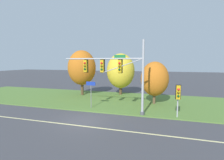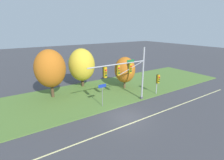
# 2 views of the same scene
# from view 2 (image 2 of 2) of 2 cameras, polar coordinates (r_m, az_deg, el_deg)

# --- Properties ---
(ground_plane) EXTENTS (160.00, 160.00, 0.00)m
(ground_plane) POSITION_cam_2_polar(r_m,az_deg,el_deg) (19.79, 5.00, -12.07)
(ground_plane) COLOR #3D3D42
(lane_stripe) EXTENTS (36.00, 0.16, 0.01)m
(lane_stripe) POSITION_cam_2_polar(r_m,az_deg,el_deg) (19.00, 7.31, -13.48)
(lane_stripe) COLOR beige
(lane_stripe) RESTS_ON ground
(grass_verge) EXTENTS (48.00, 11.50, 0.10)m
(grass_verge) POSITION_cam_2_polar(r_m,az_deg,el_deg) (26.09, -6.34, -4.59)
(grass_verge) COLOR #517533
(grass_verge) RESTS_ON ground
(traffic_signal_mast) EXTENTS (8.22, 0.49, 7.04)m
(traffic_signal_mast) POSITION_cam_2_polar(r_m,az_deg,el_deg) (21.61, 5.24, 2.66)
(traffic_signal_mast) COLOR #9EA0A5
(traffic_signal_mast) RESTS_ON grass_verge
(pedestrian_signal_near_kerb) EXTENTS (0.46, 0.55, 2.98)m
(pedestrian_signal_near_kerb) POSITION_cam_2_polar(r_m,az_deg,el_deg) (26.02, 14.78, -0.02)
(pedestrian_signal_near_kerb) COLOR #9EA0A5
(pedestrian_signal_near_kerb) RESTS_ON grass_verge
(route_sign_post) EXTENTS (1.07, 0.08, 2.91)m
(route_sign_post) POSITION_cam_2_polar(r_m,az_deg,el_deg) (21.33, -3.20, -3.76)
(route_sign_post) COLOR slate
(route_sign_post) RESTS_ON grass_verge
(tree_nearest_road) EXTENTS (4.15, 4.15, 6.70)m
(tree_nearest_road) POSITION_cam_2_polar(r_m,az_deg,el_deg) (25.03, -19.56, 3.53)
(tree_nearest_road) COLOR #4C3823
(tree_nearest_road) RESTS_ON grass_verge
(tree_left_of_mast) EXTENTS (4.20, 4.20, 6.25)m
(tree_left_of_mast) POSITION_cam_2_polar(r_m,az_deg,el_deg) (28.69, -9.85, 4.89)
(tree_left_of_mast) COLOR #4C3823
(tree_left_of_mast) RESTS_ON grass_verge
(tree_behind_signpost) EXTENTS (3.26, 3.26, 5.04)m
(tree_behind_signpost) POSITION_cam_2_polar(r_m,az_deg,el_deg) (27.64, 4.23, 3.31)
(tree_behind_signpost) COLOR brown
(tree_behind_signpost) RESTS_ON grass_verge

